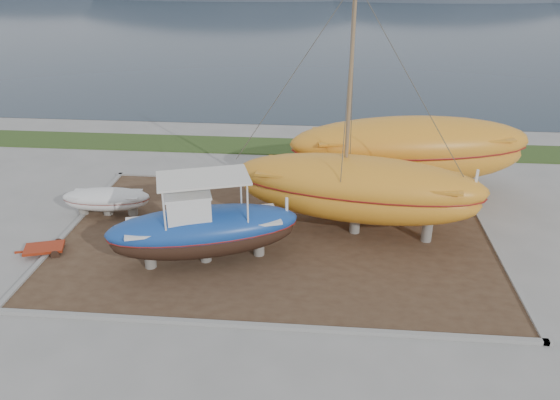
# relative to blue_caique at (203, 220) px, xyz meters

# --- Properties ---
(ground) EXTENTS (140.00, 140.00, 0.00)m
(ground) POSITION_rel_blue_caique_xyz_m (2.61, -1.80, -1.85)
(ground) COLOR gray
(ground) RESTS_ON ground
(dirt_patch) EXTENTS (18.00, 12.00, 0.06)m
(dirt_patch) POSITION_rel_blue_caique_xyz_m (2.61, 2.20, -1.82)
(dirt_patch) COLOR #422D1E
(dirt_patch) RESTS_ON ground
(curb_frame) EXTENTS (18.60, 12.60, 0.15)m
(curb_frame) POSITION_rel_blue_caique_xyz_m (2.61, 2.20, -1.77)
(curb_frame) COLOR gray
(curb_frame) RESTS_ON ground
(grass_strip) EXTENTS (44.00, 3.00, 0.08)m
(grass_strip) POSITION_rel_blue_caique_xyz_m (2.61, 13.70, -1.81)
(grass_strip) COLOR #284219
(grass_strip) RESTS_ON ground
(sea) EXTENTS (260.00, 100.00, 0.04)m
(sea) POSITION_rel_blue_caique_xyz_m (2.61, 68.20, -1.85)
(sea) COLOR #1C2B38
(sea) RESTS_ON ground
(blue_caique) EXTENTS (7.76, 4.46, 3.57)m
(blue_caique) POSITION_rel_blue_caique_xyz_m (0.00, 0.00, 0.00)
(blue_caique) COLOR #184498
(blue_caique) RESTS_ON dirt_patch
(white_dinghy) EXTENTS (4.10, 1.78, 1.20)m
(white_dinghy) POSITION_rel_blue_caique_xyz_m (-5.39, 3.65, -1.18)
(white_dinghy) COLOR white
(white_dinghy) RESTS_ON dirt_patch
(orange_sailboat) EXTENTS (10.86, 4.75, 10.19)m
(orange_sailboat) POSITION_rel_blue_caique_xyz_m (5.94, 2.90, 3.31)
(orange_sailboat) COLOR orange
(orange_sailboat) RESTS_ON dirt_patch
(orange_bare_hull) EXTENTS (12.08, 5.26, 3.83)m
(orange_bare_hull) POSITION_rel_blue_caique_xyz_m (8.62, 7.18, 0.13)
(orange_bare_hull) COLOR orange
(orange_bare_hull) RESTS_ON dirt_patch
(red_trailer) EXTENTS (2.50, 1.77, 0.32)m
(red_trailer) POSITION_rel_blue_caique_xyz_m (-6.68, 0.04, -1.69)
(red_trailer) COLOR #A32C12
(red_trailer) RESTS_ON ground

